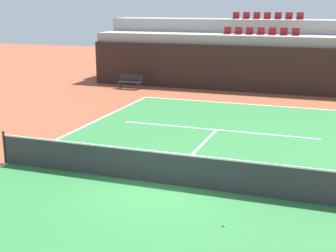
# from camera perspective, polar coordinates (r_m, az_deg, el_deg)

# --- Properties ---
(ground_plane) EXTENTS (80.00, 80.00, 0.00)m
(ground_plane) POSITION_cam_1_polar(r_m,az_deg,el_deg) (13.72, -0.58, -7.05)
(ground_plane) COLOR brown
(court_surface) EXTENTS (11.00, 24.00, 0.01)m
(court_surface) POSITION_cam_1_polar(r_m,az_deg,el_deg) (13.72, -0.58, -7.03)
(court_surface) COLOR #2D7238
(court_surface) RESTS_ON ground_plane
(baseline_far) EXTENTS (11.00, 0.10, 0.00)m
(baseline_far) POSITION_cam_1_polar(r_m,az_deg,el_deg) (24.84, 9.00, 2.67)
(baseline_far) COLOR white
(baseline_far) RESTS_ON court_surface
(sideline_left) EXTENTS (0.10, 24.00, 0.00)m
(sideline_left) POSITION_cam_1_polar(r_m,az_deg,el_deg) (16.31, -18.91, -4.26)
(sideline_left) COLOR white
(sideline_left) RESTS_ON court_surface
(service_line_far) EXTENTS (8.26, 0.10, 0.00)m
(service_line_far) POSITION_cam_1_polar(r_m,az_deg,el_deg) (19.55, 5.92, -0.46)
(service_line_far) COLOR white
(service_line_far) RESTS_ON court_surface
(centre_service_line) EXTENTS (0.10, 6.40, 0.00)m
(centre_service_line) POSITION_cam_1_polar(r_m,az_deg,el_deg) (16.58, 3.25, -3.16)
(centre_service_line) COLOR white
(centre_service_line) RESTS_ON court_surface
(back_wall) EXTENTS (20.72, 0.30, 2.70)m
(back_wall) POSITION_cam_1_polar(r_m,az_deg,el_deg) (28.12, 10.51, 6.76)
(back_wall) COLOR black
(back_wall) RESTS_ON ground_plane
(stands_tier_lower) EXTENTS (20.72, 2.40, 3.26)m
(stands_tier_lower) POSITION_cam_1_polar(r_m,az_deg,el_deg) (29.41, 10.97, 7.61)
(stands_tier_lower) COLOR #9E9E99
(stands_tier_lower) RESTS_ON ground_plane
(stands_tier_upper) EXTENTS (20.72, 2.40, 4.11)m
(stands_tier_upper) POSITION_cam_1_polar(r_m,az_deg,el_deg) (31.73, 11.70, 8.85)
(stands_tier_upper) COLOR #9E9E99
(stands_tier_upper) RESTS_ON ground_plane
(seating_row_lower) EXTENTS (4.52, 0.44, 0.44)m
(seating_row_lower) POSITION_cam_1_polar(r_m,az_deg,el_deg) (29.35, 11.17, 11.03)
(seating_row_lower) COLOR maroon
(seating_row_lower) RESTS_ON stands_tier_lower
(seating_row_upper) EXTENTS (4.52, 0.44, 0.44)m
(seating_row_upper) POSITION_cam_1_polar(r_m,az_deg,el_deg) (31.69, 11.93, 12.78)
(seating_row_upper) COLOR maroon
(seating_row_upper) RESTS_ON stands_tier_upper
(tennis_net) EXTENTS (11.08, 0.08, 1.07)m
(tennis_net) POSITION_cam_1_polar(r_m,az_deg,el_deg) (13.54, -0.59, -5.05)
(tennis_net) COLOR black
(tennis_net) RESTS_ON court_surface
(player_bench) EXTENTS (1.50, 0.40, 0.85)m
(player_bench) POSITION_cam_1_polar(r_m,az_deg,el_deg) (28.96, -4.62, 5.49)
(player_bench) COLOR #232328
(player_bench) RESTS_ON ground_plane
(tennis_ball_1) EXTENTS (0.07, 0.07, 0.07)m
(tennis_ball_1) POSITION_cam_1_polar(r_m,az_deg,el_deg) (11.31, 6.76, -11.83)
(tennis_ball_1) COLOR #CCE033
(tennis_ball_1) RESTS_ON court_surface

